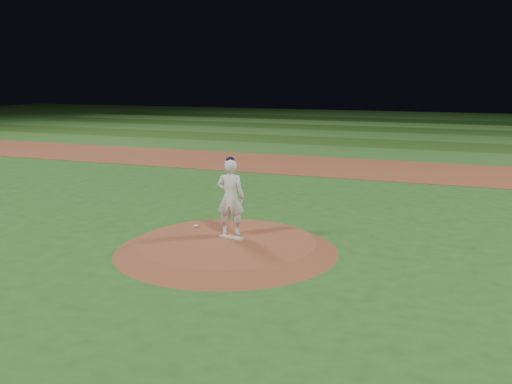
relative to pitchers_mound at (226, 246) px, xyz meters
name	(u,v)px	position (x,y,z in m)	size (l,w,h in m)	color
ground	(226,250)	(0.00, 0.00, -0.12)	(120.00, 120.00, 0.00)	#275D1E
infield_dirt_band	(349,168)	(0.00, 14.00, -0.12)	(70.00, 6.00, 0.02)	brown
outfield_stripe_0	(370,153)	(0.00, 19.50, -0.12)	(70.00, 5.00, 0.02)	#2E6324
outfield_stripe_1	(385,144)	(0.00, 24.50, -0.12)	(70.00, 5.00, 0.02)	#254A17
outfield_stripe_2	(396,136)	(0.00, 29.50, -0.12)	(70.00, 5.00, 0.02)	#316625
outfield_stripe_3	(404,130)	(0.00, 34.50, -0.12)	(70.00, 5.00, 0.02)	#234E19
outfield_stripe_4	(412,125)	(0.00, 39.50, -0.12)	(70.00, 5.00, 0.02)	#3E7A2C
outfield_stripe_5	(418,121)	(0.00, 44.50, -0.12)	(70.00, 5.00, 0.02)	#183F14
pitchers_mound	(226,246)	(0.00, 0.00, 0.00)	(5.50, 5.50, 0.25)	brown
pitching_rubber	(232,237)	(0.01, 0.29, 0.14)	(0.64, 0.16, 0.03)	silver
rosin_bag	(196,226)	(-1.30, 0.89, 0.16)	(0.13, 0.13, 0.07)	white
pitcher_on_mound	(231,197)	(-0.13, 0.56, 1.11)	(0.77, 0.57, 2.01)	white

